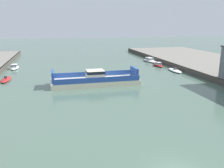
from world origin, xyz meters
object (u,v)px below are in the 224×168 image
(chain_ferry, at_px, (95,80))
(moored_boat_near_right, at_px, (158,65))
(moored_boat_mid_right, at_px, (175,70))
(moored_boat_far_left, at_px, (6,79))
(moored_boat_near_left, at_px, (150,60))
(moored_boat_far_right, at_px, (15,67))

(chain_ferry, distance_m, moored_boat_near_right, 28.37)
(moored_boat_mid_right, xyz_separation_m, moored_boat_far_left, (-43.01, -0.57, 0.03))
(chain_ferry, bearing_deg, moored_boat_near_right, 37.59)
(chain_ferry, relative_size, moored_boat_far_left, 2.85)
(chain_ferry, relative_size, moored_boat_near_left, 2.29)
(chain_ferry, height_order, moored_boat_far_left, chain_ferry)
(moored_boat_mid_right, height_order, moored_boat_far_right, moored_boat_far_right)
(moored_boat_near_left, height_order, moored_boat_mid_right, moored_boat_near_left)
(moored_boat_far_left, bearing_deg, moored_boat_near_left, 22.58)
(moored_boat_mid_right, xyz_separation_m, moored_boat_far_right, (-43.31, 14.54, 0.24))
(chain_ferry, xyz_separation_m, moored_boat_mid_right, (23.63, 8.77, -0.73))
(moored_boat_near_left, distance_m, moored_boat_mid_right, 17.27)
(moored_boat_near_right, xyz_separation_m, moored_boat_far_right, (-42.15, 6.01, 0.04))
(chain_ferry, distance_m, moored_boat_near_left, 35.09)
(moored_boat_near_left, distance_m, moored_boat_far_right, 43.28)
(moored_boat_far_left, height_order, moored_boat_far_right, moored_boat_far_right)
(moored_boat_mid_right, distance_m, moored_boat_far_left, 43.01)
(moored_boat_near_left, xyz_separation_m, moored_boat_far_left, (-42.89, -17.84, -0.20))
(moored_boat_near_left, relative_size, moored_boat_near_right, 1.33)
(chain_ferry, bearing_deg, moored_boat_far_right, 130.17)
(chain_ferry, xyz_separation_m, moored_boat_far_left, (-19.38, 8.20, -0.70))
(chain_ferry, height_order, moored_boat_mid_right, chain_ferry)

